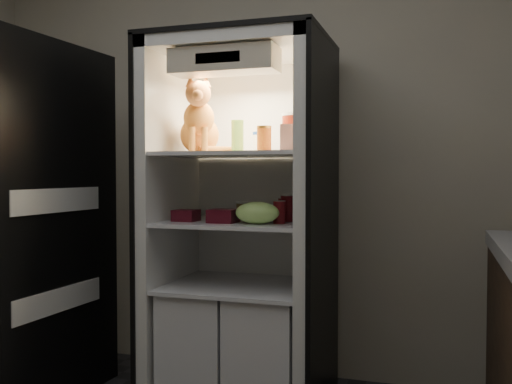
# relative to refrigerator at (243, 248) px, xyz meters

# --- Properties ---
(room_shell) EXTENTS (3.60, 3.60, 3.60)m
(room_shell) POSITION_rel_refrigerator_xyz_m (0.00, -1.38, 0.83)
(room_shell) COLOR white
(room_shell) RESTS_ON floor
(refrigerator) EXTENTS (0.90, 0.72, 1.88)m
(refrigerator) POSITION_rel_refrigerator_xyz_m (0.00, 0.00, 0.00)
(refrigerator) COLOR white
(refrigerator) RESTS_ON floor
(fridge_door) EXTENTS (0.11, 0.87, 1.85)m
(fridge_door) POSITION_rel_refrigerator_xyz_m (-0.85, -0.38, 0.12)
(fridge_door) COLOR black
(fridge_door) RESTS_ON floor
(tabby_cat) EXTENTS (0.36, 0.39, 0.39)m
(tabby_cat) POSITION_rel_refrigerator_xyz_m (-0.22, -0.07, 0.65)
(tabby_cat) COLOR orange
(tabby_cat) RESTS_ON refrigerator
(parmesan_shaker) EXTENTS (0.06, 0.06, 0.17)m
(parmesan_shaker) POSITION_rel_refrigerator_xyz_m (-0.01, -0.06, 0.58)
(parmesan_shaker) COLOR green
(parmesan_shaker) RESTS_ON refrigerator
(mayo_tub) EXTENTS (0.08, 0.08, 0.12)m
(mayo_tub) POSITION_rel_refrigerator_xyz_m (0.06, 0.12, 0.56)
(mayo_tub) COLOR white
(mayo_tub) RESTS_ON refrigerator
(salsa_jar) EXTENTS (0.07, 0.07, 0.13)m
(salsa_jar) POSITION_rel_refrigerator_xyz_m (0.15, -0.12, 0.56)
(salsa_jar) COLOR maroon
(salsa_jar) RESTS_ON refrigerator
(pepper_jar) EXTENTS (0.12, 0.12, 0.20)m
(pepper_jar) POSITION_rel_refrigerator_xyz_m (0.27, 0.02, 0.60)
(pepper_jar) COLOR maroon
(pepper_jar) RESTS_ON refrigerator
(cream_carton) EXTENTS (0.07, 0.07, 0.12)m
(cream_carton) POSITION_rel_refrigerator_xyz_m (0.31, -0.23, 0.56)
(cream_carton) COLOR silver
(cream_carton) RESTS_ON refrigerator
(soda_can_a) EXTENTS (0.06, 0.06, 0.12)m
(soda_can_a) POSITION_rel_refrigerator_xyz_m (0.21, 0.05, 0.21)
(soda_can_a) COLOR black
(soda_can_a) RESTS_ON refrigerator
(soda_can_b) EXTENTS (0.07, 0.07, 0.13)m
(soda_can_b) POSITION_rel_refrigerator_xyz_m (0.25, -0.04, 0.22)
(soda_can_b) COLOR black
(soda_can_b) RESTS_ON refrigerator
(soda_can_c) EXTENTS (0.06, 0.06, 0.11)m
(soda_can_c) POSITION_rel_refrigerator_xyz_m (0.24, -0.16, 0.20)
(soda_can_c) COLOR black
(soda_can_c) RESTS_ON refrigerator
(condiment_jar) EXTENTS (0.07, 0.07, 0.10)m
(condiment_jar) POSITION_rel_refrigerator_xyz_m (-0.00, 0.00, 0.20)
(condiment_jar) COLOR brown
(condiment_jar) RESTS_ON refrigerator
(grape_bag) EXTENTS (0.22, 0.16, 0.11)m
(grape_bag) POSITION_rel_refrigerator_xyz_m (0.15, -0.22, 0.20)
(grape_bag) COLOR #A2CD5F
(grape_bag) RESTS_ON refrigerator
(berry_box_left) EXTENTS (0.12, 0.12, 0.06)m
(berry_box_left) POSITION_rel_refrigerator_xyz_m (-0.25, -0.18, 0.18)
(berry_box_left) COLOR #520D16
(berry_box_left) RESTS_ON refrigerator
(berry_box_right) EXTENTS (0.13, 0.13, 0.07)m
(berry_box_right) POSITION_rel_refrigerator_xyz_m (-0.04, -0.20, 0.18)
(berry_box_right) COLOR #520D16
(berry_box_right) RESTS_ON refrigerator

